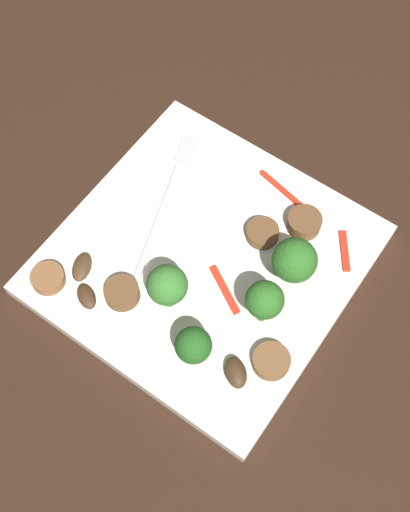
% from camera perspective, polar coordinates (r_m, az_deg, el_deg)
% --- Properties ---
extents(ground_plane, '(1.40, 1.40, 0.00)m').
position_cam_1_polar(ground_plane, '(0.65, 0.00, -0.62)').
color(ground_plane, black).
extents(plate, '(0.27, 0.27, 0.02)m').
position_cam_1_polar(plate, '(0.64, 0.00, -0.31)').
color(plate, white).
rests_on(plate, ground_plane).
extents(fork, '(0.17, 0.07, 0.00)m').
position_cam_1_polar(fork, '(0.67, -3.06, 5.26)').
color(fork, silver).
rests_on(fork, plate).
extents(broccoli_floret_0, '(0.04, 0.04, 0.06)m').
position_cam_1_polar(broccoli_floret_0, '(0.60, 7.71, -0.40)').
color(broccoli_floret_0, '#347525').
rests_on(broccoli_floret_0, plate).
extents(broccoli_floret_1, '(0.03, 0.03, 0.05)m').
position_cam_1_polar(broccoli_floret_1, '(0.57, -1.01, -7.73)').
color(broccoli_floret_1, '#296420').
rests_on(broccoli_floret_1, plate).
extents(broccoli_floret_2, '(0.04, 0.04, 0.06)m').
position_cam_1_polar(broccoli_floret_2, '(0.58, -2.97, -2.77)').
color(broccoli_floret_2, '#408630').
rests_on(broccoli_floret_2, plate).
extents(broccoli_floret_3, '(0.03, 0.03, 0.06)m').
position_cam_1_polar(broccoli_floret_3, '(0.58, 5.15, -3.84)').
color(broccoli_floret_3, '#347525').
rests_on(broccoli_floret_3, plate).
extents(sausage_slice_0, '(0.04, 0.04, 0.01)m').
position_cam_1_polar(sausage_slice_0, '(0.64, 4.96, 1.99)').
color(sausage_slice_0, brown).
rests_on(sausage_slice_0, plate).
extents(sausage_slice_1, '(0.04, 0.04, 0.01)m').
position_cam_1_polar(sausage_slice_1, '(0.64, -13.38, -1.89)').
color(sausage_slice_1, brown).
rests_on(sausage_slice_1, plate).
extents(sausage_slice_2, '(0.05, 0.05, 0.02)m').
position_cam_1_polar(sausage_slice_2, '(0.65, 8.54, 2.87)').
color(sausage_slice_2, brown).
rests_on(sausage_slice_2, plate).
extents(sausage_slice_3, '(0.05, 0.05, 0.01)m').
position_cam_1_polar(sausage_slice_3, '(0.59, 5.72, -8.99)').
color(sausage_slice_3, brown).
rests_on(sausage_slice_3, plate).
extents(sausage_slice_4, '(0.05, 0.05, 0.01)m').
position_cam_1_polar(sausage_slice_4, '(0.62, -7.16, -3.18)').
color(sausage_slice_4, brown).
rests_on(sausage_slice_4, plate).
extents(mushroom_0, '(0.03, 0.03, 0.01)m').
position_cam_1_polar(mushroom_0, '(0.62, -10.18, -3.46)').
color(mushroom_0, '#422B19').
rests_on(mushroom_0, plate).
extents(mushroom_1, '(0.03, 0.03, 0.01)m').
position_cam_1_polar(mushroom_1, '(0.64, -10.56, -0.94)').
color(mushroom_1, '#4C331E').
rests_on(mushroom_1, plate).
extents(mushroom_2, '(0.03, 0.03, 0.01)m').
position_cam_1_polar(mushroom_2, '(0.59, 2.66, -9.99)').
color(mushroom_2, '#422B19').
rests_on(mushroom_2, plate).
extents(pepper_strip_0, '(0.02, 0.06, 0.00)m').
position_cam_1_polar(pepper_strip_0, '(0.68, 6.61, 5.74)').
color(pepper_strip_0, red).
rests_on(pepper_strip_0, plate).
extents(pepper_strip_1, '(0.04, 0.03, 0.00)m').
position_cam_1_polar(pepper_strip_1, '(0.65, 11.94, 0.43)').
color(pepper_strip_1, red).
rests_on(pepper_strip_1, plate).
extents(pepper_strip_3, '(0.03, 0.05, 0.00)m').
position_cam_1_polar(pepper_strip_3, '(0.62, 1.70, -2.93)').
color(pepper_strip_3, red).
rests_on(pepper_strip_3, plate).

